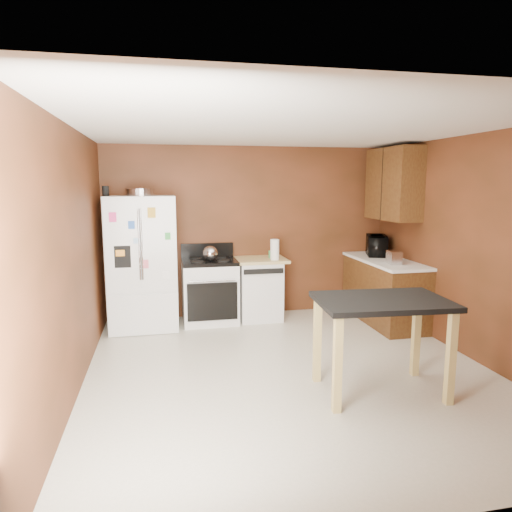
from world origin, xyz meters
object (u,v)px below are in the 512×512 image
object	(u,v)px
microwave	(377,246)
gas_range	(210,290)
toaster	(394,257)
refrigerator	(143,263)
pen_cup	(106,191)
dishwasher	(259,288)
kettle	(210,253)
paper_towel	(275,250)
green_canister	(272,254)
roasting_pan	(140,192)
island	(382,314)

from	to	relation	value
microwave	gas_range	distance (m)	2.55
toaster	refrigerator	xyz separation A→B (m)	(-3.29, 0.76, -0.09)
pen_cup	dishwasher	bearing A→B (deg)	3.52
kettle	dishwasher	distance (m)	0.91
toaster	paper_towel	bearing A→B (deg)	163.08
toaster	gas_range	world-z (taller)	gas_range
green_canister	gas_range	world-z (taller)	gas_range
refrigerator	gas_range	bearing A→B (deg)	3.81
paper_towel	microwave	xyz separation A→B (m)	(1.56, 0.01, 0.00)
microwave	refrigerator	bearing A→B (deg)	108.57
microwave	refrigerator	distance (m)	3.39
toaster	microwave	bearing A→B (deg)	90.71
toaster	dishwasher	size ratio (longest dim) A/B	0.26
roasting_pan	kettle	xyz separation A→B (m)	(0.91, -0.07, -0.84)
roasting_pan	green_canister	world-z (taller)	roasting_pan
microwave	island	distance (m)	2.71
paper_towel	microwave	distance (m)	1.56
pen_cup	toaster	xyz separation A→B (m)	(3.72, -0.72, -0.88)
roasting_pan	kettle	bearing A→B (deg)	-4.60
kettle	island	distance (m)	2.80
kettle	island	world-z (taller)	kettle
microwave	refrigerator	size ratio (longest dim) A/B	0.28
kettle	toaster	size ratio (longest dim) A/B	0.89
microwave	island	xyz separation A→B (m)	(-1.15, -2.44, -0.27)
dishwasher	island	world-z (taller)	island
dishwasher	island	size ratio (longest dim) A/B	0.72
paper_towel	microwave	world-z (taller)	paper_towel
dishwasher	pen_cup	bearing A→B (deg)	-176.48
paper_towel	microwave	bearing A→B (deg)	0.40
refrigerator	roasting_pan	bearing A→B (deg)	84.08
green_canister	island	xyz separation A→B (m)	(0.41, -2.62, -0.18)
kettle	paper_towel	world-z (taller)	paper_towel
paper_towel	refrigerator	xyz separation A→B (m)	(-1.83, 0.06, -0.14)
island	microwave	bearing A→B (deg)	64.80
gas_range	dishwasher	world-z (taller)	gas_range
roasting_pan	dishwasher	xyz separation A→B (m)	(1.63, 0.05, -1.40)
paper_towel	roasting_pan	bearing A→B (deg)	176.86
roasting_pan	microwave	xyz separation A→B (m)	(3.39, -0.09, -0.81)
green_canister	refrigerator	size ratio (longest dim) A/B	0.06
kettle	toaster	distance (m)	2.49
green_canister	toaster	size ratio (longest dim) A/B	0.43
kettle	microwave	world-z (taller)	microwave
microwave	toaster	bearing A→B (deg)	-168.43
gas_range	paper_towel	bearing A→B (deg)	-7.66
microwave	kettle	bearing A→B (deg)	109.07
toaster	dishwasher	distance (m)	1.94
roasting_pan	pen_cup	size ratio (longest dim) A/B	2.95
paper_towel	green_canister	bearing A→B (deg)	89.70
microwave	gas_range	size ratio (longest dim) A/B	0.45
kettle	paper_towel	distance (m)	0.91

